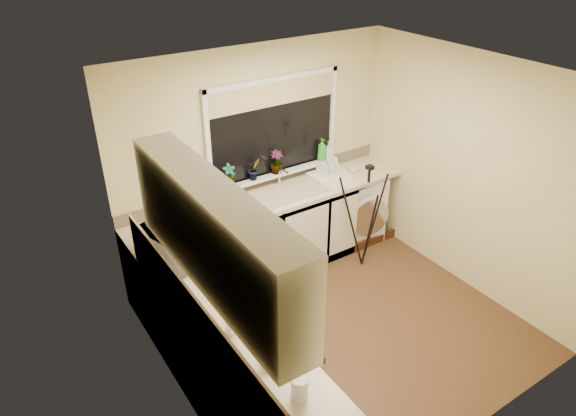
# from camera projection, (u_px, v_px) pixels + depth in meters

# --- Properties ---
(floor) EXTENTS (3.20, 3.20, 0.00)m
(floor) POSITION_uv_depth(u_px,v_px,m) (339.00, 326.00, 5.12)
(floor) COLOR brown
(floor) RESTS_ON ground
(ceiling) EXTENTS (3.20, 3.20, 0.00)m
(ceiling) POSITION_uv_depth(u_px,v_px,m) (354.00, 79.00, 3.91)
(ceiling) COLOR white
(ceiling) RESTS_ON ground
(wall_back) EXTENTS (3.20, 0.00, 3.20)m
(wall_back) POSITION_uv_depth(u_px,v_px,m) (257.00, 160.00, 5.60)
(wall_back) COLOR beige
(wall_back) RESTS_ON ground
(wall_front) EXTENTS (3.20, 0.00, 3.20)m
(wall_front) POSITION_uv_depth(u_px,v_px,m) (490.00, 317.00, 3.43)
(wall_front) COLOR beige
(wall_front) RESTS_ON ground
(wall_left) EXTENTS (0.00, 3.00, 3.00)m
(wall_left) POSITION_uv_depth(u_px,v_px,m) (172.00, 282.00, 3.75)
(wall_left) COLOR beige
(wall_left) RESTS_ON ground
(wall_right) EXTENTS (0.00, 3.00, 3.00)m
(wall_right) POSITION_uv_depth(u_px,v_px,m) (469.00, 175.00, 5.28)
(wall_right) COLOR beige
(wall_right) RESTS_ON ground
(base_cabinet_back) EXTENTS (2.55, 0.60, 0.86)m
(base_cabinet_back) POSITION_uv_depth(u_px,v_px,m) (248.00, 244.00, 5.62)
(base_cabinet_back) COLOR silver
(base_cabinet_back) RESTS_ON floor
(base_cabinet_left) EXTENTS (0.54, 2.40, 0.86)m
(base_cabinet_left) POSITION_uv_depth(u_px,v_px,m) (234.00, 370.00, 4.07)
(base_cabinet_left) COLOR silver
(base_cabinet_left) RESTS_ON floor
(worktop_back) EXTENTS (3.20, 0.60, 0.04)m
(worktop_back) POSITION_uv_depth(u_px,v_px,m) (273.00, 199.00, 5.56)
(worktop_back) COLOR beige
(worktop_back) RESTS_ON base_cabinet_back
(worktop_left) EXTENTS (0.60, 2.40, 0.04)m
(worktop_left) POSITION_uv_depth(u_px,v_px,m) (231.00, 327.00, 3.84)
(worktop_left) COLOR beige
(worktop_left) RESTS_ON base_cabinet_left
(upper_cabinet) EXTENTS (0.28, 1.90, 0.70)m
(upper_cabinet) POSITION_uv_depth(u_px,v_px,m) (214.00, 236.00, 3.21)
(upper_cabinet) COLOR silver
(upper_cabinet) RESTS_ON wall_left
(splashback_left) EXTENTS (0.02, 2.40, 0.45)m
(splashback_left) POSITION_uv_depth(u_px,v_px,m) (192.00, 316.00, 3.59)
(splashback_left) COLOR beige
(splashback_left) RESTS_ON wall_left
(splashback_back) EXTENTS (3.20, 0.02, 0.14)m
(splashback_back) POSITION_uv_depth(u_px,v_px,m) (259.00, 181.00, 5.72)
(splashback_back) COLOR beige
(splashback_back) RESTS_ON wall_back
(window_glass) EXTENTS (1.50, 0.02, 1.00)m
(window_glass) POSITION_uv_depth(u_px,v_px,m) (273.00, 128.00, 5.53)
(window_glass) COLOR black
(window_glass) RESTS_ON wall_back
(window_blind) EXTENTS (1.50, 0.02, 0.25)m
(window_blind) POSITION_uv_depth(u_px,v_px,m) (274.00, 94.00, 5.33)
(window_blind) COLOR tan
(window_blind) RESTS_ON wall_back
(windowsill) EXTENTS (1.60, 0.14, 0.03)m
(windowsill) POSITION_uv_depth(u_px,v_px,m) (277.00, 174.00, 5.74)
(windowsill) COLOR white
(windowsill) RESTS_ON wall_back
(sink) EXTENTS (0.82, 0.46, 0.03)m
(sink) POSITION_uv_depth(u_px,v_px,m) (288.00, 191.00, 5.64)
(sink) COLOR tan
(sink) RESTS_ON worktop_back
(faucet) EXTENTS (0.03, 0.03, 0.24)m
(faucet) POSITION_uv_depth(u_px,v_px,m) (279.00, 176.00, 5.71)
(faucet) COLOR silver
(faucet) RESTS_ON worktop_back
(washing_machine) EXTENTS (0.69, 0.67, 0.84)m
(washing_machine) POSITION_uv_depth(u_px,v_px,m) (354.00, 206.00, 6.38)
(washing_machine) COLOR white
(washing_machine) RESTS_ON floor
(laptop) EXTENTS (0.39, 0.40, 0.26)m
(laptop) POSITION_uv_depth(u_px,v_px,m) (220.00, 207.00, 5.22)
(laptop) COLOR #A3A3AB
(laptop) RESTS_ON worktop_back
(kettle) EXTENTS (0.17, 0.17, 0.23)m
(kettle) POSITION_uv_depth(u_px,v_px,m) (197.00, 255.00, 4.41)
(kettle) COLOR silver
(kettle) RESTS_ON worktop_left
(dish_rack) EXTENTS (0.44, 0.33, 0.06)m
(dish_rack) POSITION_uv_depth(u_px,v_px,m) (329.00, 176.00, 5.92)
(dish_rack) COLOR white
(dish_rack) RESTS_ON worktop_back
(tripod) EXTENTS (0.69, 0.69, 1.25)m
(tripod) POSITION_uv_depth(u_px,v_px,m) (366.00, 217.00, 5.73)
(tripod) COLOR black
(tripod) RESTS_ON floor
(glass_jug) EXTENTS (0.11, 0.11, 0.16)m
(glass_jug) POSITION_uv_depth(u_px,v_px,m) (300.00, 388.00, 3.22)
(glass_jug) COLOR silver
(glass_jug) RESTS_ON worktop_left
(steel_jar) EXTENTS (0.09, 0.09, 0.12)m
(steel_jar) POSITION_uv_depth(u_px,v_px,m) (231.00, 326.00, 3.73)
(steel_jar) COLOR white
(steel_jar) RESTS_ON worktop_left
(microwave) EXTENTS (0.53, 0.65, 0.31)m
(microwave) POSITION_uv_depth(u_px,v_px,m) (172.00, 245.00, 4.47)
(microwave) COLOR silver
(microwave) RESTS_ON worktop_left
(plant_a) EXTENTS (0.15, 0.11, 0.26)m
(plant_a) POSITION_uv_depth(u_px,v_px,m) (229.00, 176.00, 5.36)
(plant_a) COLOR #999999
(plant_a) RESTS_ON windowsill
(plant_b) EXTENTS (0.13, 0.11, 0.24)m
(plant_b) POSITION_uv_depth(u_px,v_px,m) (254.00, 169.00, 5.53)
(plant_b) COLOR #999999
(plant_b) RESTS_ON windowsill
(plant_c) EXTENTS (0.16, 0.16, 0.26)m
(plant_c) POSITION_uv_depth(u_px,v_px,m) (276.00, 162.00, 5.66)
(plant_c) COLOR #999999
(plant_c) RESTS_ON windowsill
(soap_bottle_green) EXTENTS (0.10, 0.10, 0.26)m
(soap_bottle_green) POSITION_uv_depth(u_px,v_px,m) (322.00, 150.00, 5.96)
(soap_bottle_green) COLOR green
(soap_bottle_green) RESTS_ON windowsill
(soap_bottle_clear) EXTENTS (0.11, 0.11, 0.21)m
(soap_bottle_clear) POSITION_uv_depth(u_px,v_px,m) (329.00, 150.00, 6.01)
(soap_bottle_clear) COLOR #999999
(soap_bottle_clear) RESTS_ON windowsill
(cup_back) EXTENTS (0.15, 0.15, 0.09)m
(cup_back) POSITION_uv_depth(u_px,v_px,m) (353.00, 169.00, 6.06)
(cup_back) COLOR silver
(cup_back) RESTS_ON worktop_back
(cup_left) EXTENTS (0.11, 0.11, 0.10)m
(cup_left) POSITION_uv_depth(u_px,v_px,m) (268.00, 358.00, 3.48)
(cup_left) COLOR #F1E9C6
(cup_left) RESTS_ON worktop_left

